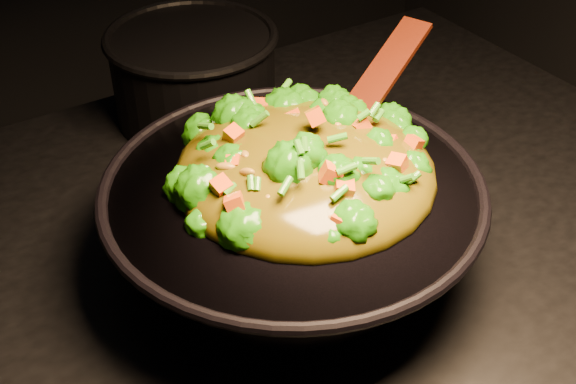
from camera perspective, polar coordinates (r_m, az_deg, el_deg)
wok at (r=0.85m, az=0.36°, el=-2.72°), size 0.43×0.43×0.12m
stir_fry at (r=0.80m, az=1.41°, el=4.26°), size 0.34×0.34×0.10m
spatula at (r=0.90m, az=6.30°, el=7.58°), size 0.25×0.13×0.11m
back_pot at (r=1.14m, az=-7.43°, el=9.17°), size 0.32×0.32×0.14m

